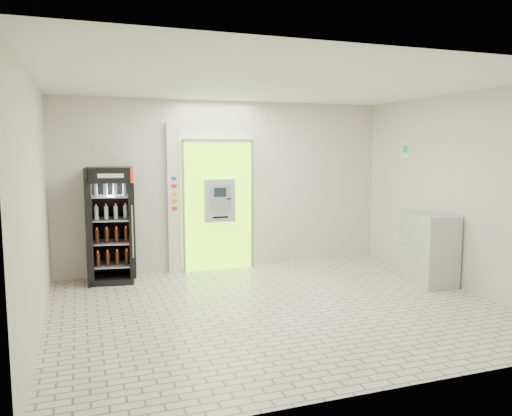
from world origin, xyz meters
name	(u,v)px	position (x,y,z in m)	size (l,w,h in m)	color
ground	(279,307)	(0.00, 0.00, 0.00)	(6.00, 6.00, 0.00)	beige
room_shell	(280,173)	(0.00, 0.00, 1.84)	(6.00, 6.00, 6.00)	beige
atm_assembly	(218,204)	(-0.20, 2.41, 1.17)	(1.30, 0.24, 2.33)	#91FA0D
pillar	(174,198)	(-0.98, 2.45, 1.30)	(0.22, 0.11, 2.60)	silver
beverage_cooler	(111,227)	(-2.05, 2.19, 0.89)	(0.79, 0.74, 1.86)	black
steel_cabinet	(429,249)	(2.71, 0.33, 0.57)	(0.62, 0.89, 1.13)	#B3B6BB
exit_sign	(406,151)	(2.99, 1.40, 2.12)	(0.02, 0.22, 0.26)	white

